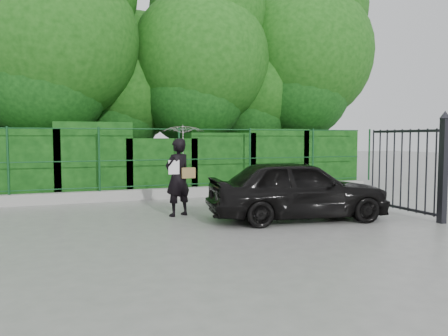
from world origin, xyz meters
name	(u,v)px	position (x,y,z in m)	size (l,w,h in m)	color
ground	(217,228)	(0.00, 0.00, 0.00)	(80.00, 80.00, 0.00)	gray
kerb	(166,193)	(0.00, 4.50, 0.15)	(14.00, 0.25, 0.30)	#9E9E99
fence	(173,158)	(0.22, 4.50, 1.20)	(14.13, 0.06, 1.80)	#11401C
hedge	(159,162)	(-0.01, 5.50, 1.02)	(14.20, 1.20, 2.26)	black
trees	(176,61)	(1.14, 7.74, 4.62)	(17.10, 6.15, 8.08)	black
gate	(426,166)	(4.60, -0.72, 1.19)	(0.22, 2.33, 2.36)	black
woman	(181,156)	(-0.30, 1.60, 1.37)	(1.01, 0.97, 2.11)	black
car	(298,189)	(1.95, 0.23, 0.67)	(1.58, 3.93, 1.34)	black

